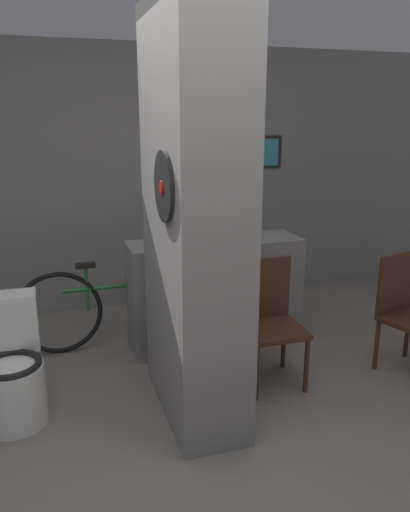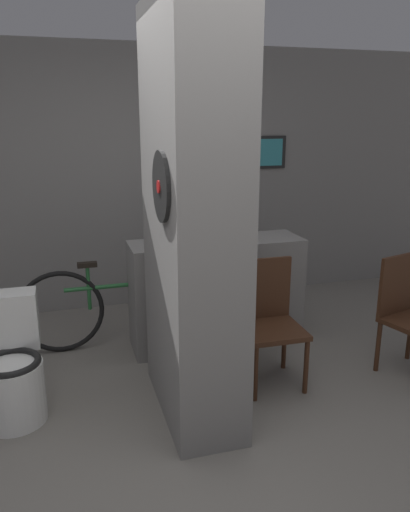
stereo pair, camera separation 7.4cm
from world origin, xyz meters
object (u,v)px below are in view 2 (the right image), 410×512
Objects in this scene: chair_near_pillar at (268,317)px; chair_by_doorway at (410,311)px; bicycle at (119,305)px; toilet at (12,370)px; bottle_tall at (240,229)px.

chair_by_doorway is at bearing -8.86° from chair_near_pillar.
chair_near_pillar reaches higher than bicycle.
toilet is 2.89m from chair_by_doorway.
bottle_tall is at bearing -11.63° from bicycle.
toilet is at bearing -160.03° from bottle_tall.
toilet reaches higher than bicycle.
bicycle is at bearing 47.30° from toilet.
chair_near_pillar is 0.86m from bottle_tall.
chair_by_doorway is (1.09, -0.20, 0.00)m from chair_near_pillar.
chair_by_doorway is at bearing -4.44° from toilet.
chair_by_doorway is 1.47m from bottle_tall.
chair_near_pillar and chair_by_doorway have the same top height.
bottle_tall is at bearing 89.58° from chair_near_pillar.
bicycle is at bearing 168.37° from bottle_tall.
toilet is 0.87× the size of chair_near_pillar.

